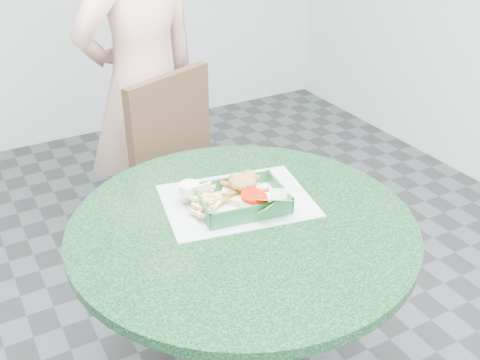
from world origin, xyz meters
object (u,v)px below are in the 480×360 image
crab_sandwich (242,192)px  sauce_ramekin (188,198)px  dining_chair (183,178)px  diner_person (142,69)px  cafe_table (242,276)px  food_basket (241,208)px

crab_sandwich → sauce_ramekin: (-0.15, 0.04, -0.00)m
crab_sandwich → sauce_ramekin: crab_sandwich is taller
dining_chair → crab_sandwich: 0.67m
dining_chair → crab_sandwich: bearing=-118.7°
sauce_ramekin → crab_sandwich: bearing=-16.2°
diner_person → sauce_ramekin: bearing=61.4°
cafe_table → dining_chair: dining_chair is taller
food_basket → sauce_ramekin: 0.16m
diner_person → crab_sandwich: diner_person is taller
dining_chair → food_basket: (-0.09, -0.64, 0.23)m
dining_chair → diner_person: diner_person is taller
food_basket → sauce_ramekin: bearing=151.0°
diner_person → food_basket: size_ratio=7.34×
crab_sandwich → food_basket: bearing=-121.5°
crab_sandwich → sauce_ramekin: bearing=163.8°
cafe_table → sauce_ramekin: 0.28m
diner_person → crab_sandwich: size_ratio=14.18×
sauce_ramekin → diner_person: bearing=77.3°
diner_person → food_basket: (-0.06, -0.94, -0.14)m
food_basket → crab_sandwich: 0.05m
dining_chair → diner_person: 0.48m
cafe_table → dining_chair: size_ratio=1.03×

